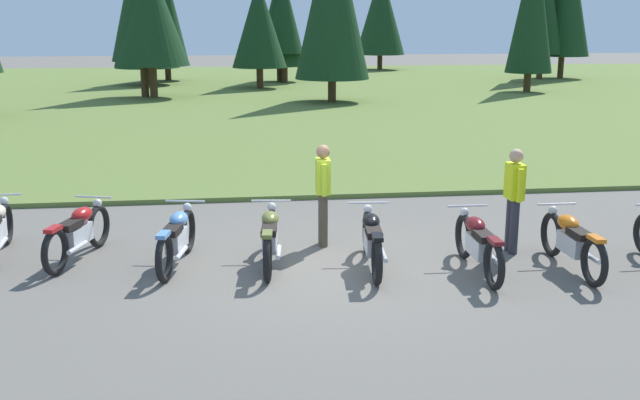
% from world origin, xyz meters
% --- Properties ---
extents(ground_plane, '(140.00, 140.00, 0.00)m').
position_xyz_m(ground_plane, '(0.00, 0.00, 0.00)').
color(ground_plane, '#605B54').
extents(grass_moorland, '(80.00, 44.00, 0.10)m').
position_xyz_m(grass_moorland, '(0.00, 26.32, 0.05)').
color(grass_moorland, '#5B7033').
rests_on(grass_moorland, ground).
extents(forest_treeline, '(32.86, 28.01, 8.81)m').
position_xyz_m(forest_treeline, '(3.93, 30.49, 4.29)').
color(forest_treeline, '#47331E').
rests_on(forest_treeline, ground).
extents(motorcycle_red, '(0.82, 2.04, 0.88)m').
position_xyz_m(motorcycle_red, '(-3.71, 0.86, 0.44)').
color(motorcycle_red, black).
rests_on(motorcycle_red, ground).
extents(motorcycle_sky_blue, '(0.67, 2.08, 0.88)m').
position_xyz_m(motorcycle_sky_blue, '(-2.19, 0.38, 0.44)').
color(motorcycle_sky_blue, black).
rests_on(motorcycle_sky_blue, ground).
extents(motorcycle_olive, '(0.62, 2.10, 0.88)m').
position_xyz_m(motorcycle_olive, '(-0.80, 0.24, 0.44)').
color(motorcycle_olive, black).
rests_on(motorcycle_olive, ground).
extents(motorcycle_black, '(0.62, 2.10, 0.88)m').
position_xyz_m(motorcycle_black, '(0.69, -0.09, 0.44)').
color(motorcycle_black, black).
rests_on(motorcycle_black, ground).
extents(motorcycle_maroon, '(0.62, 2.10, 0.88)m').
position_xyz_m(motorcycle_maroon, '(2.19, -0.48, 0.44)').
color(motorcycle_maroon, black).
rests_on(motorcycle_maroon, ground).
extents(motorcycle_orange, '(0.62, 2.10, 0.88)m').
position_xyz_m(motorcycle_orange, '(3.60, -0.55, 0.44)').
color(motorcycle_orange, black).
rests_on(motorcycle_orange, ground).
extents(rider_in_hivis_vest, '(0.23, 0.55, 1.67)m').
position_xyz_m(rider_in_hivis_vest, '(3.05, 0.39, 0.95)').
color(rider_in_hivis_vest, '#2D2D38').
rests_on(rider_in_hivis_vest, ground).
extents(rider_near_row_end, '(0.23, 0.55, 1.67)m').
position_xyz_m(rider_near_row_end, '(0.12, 1.16, 0.95)').
color(rider_near_row_end, '#4C4233').
rests_on(rider_near_row_end, ground).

